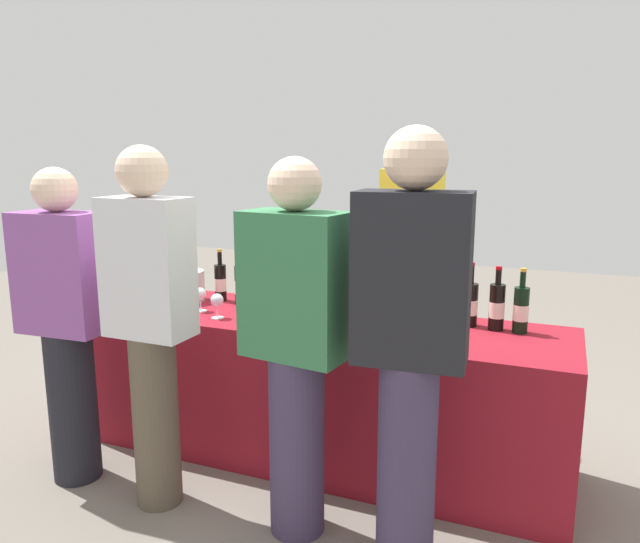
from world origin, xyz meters
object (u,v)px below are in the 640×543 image
at_px(server_pouring, 410,261).
at_px(menu_board, 275,318).
at_px(wine_bottle_1, 242,284).
at_px(ice_bucket, 185,286).
at_px(wine_bottle_4, 350,292).
at_px(wine_bottle_7, 521,309).
at_px(guest_3, 410,340).
at_px(wine_glass_0, 200,295).
at_px(wine_bottle_2, 302,289).
at_px(guest_2, 296,340).
at_px(wine_bottle_6, 497,307).
at_px(guest_0, 66,319).
at_px(guest_1, 150,316).
at_px(wine_bottle_3, 326,291).
at_px(wine_bottle_0, 220,282).
at_px(wine_bottle_5, 470,304).
at_px(wine_glass_2, 415,318).

distance_m(server_pouring, menu_board, 1.27).
relative_size(wine_bottle_1, ice_bucket, 1.47).
bearing_deg(menu_board, wine_bottle_4, -45.33).
bearing_deg(wine_bottle_1, wine_bottle_7, 0.90).
bearing_deg(guest_3, wine_bottle_7, 62.98).
bearing_deg(wine_glass_0, wine_bottle_4, 17.83).
bearing_deg(wine_bottle_2, guest_2, -67.54).
bearing_deg(server_pouring, menu_board, -23.19).
xyz_separation_m(wine_bottle_6, server_pouring, (-0.55, 0.49, 0.11)).
height_order(guest_0, guest_2, guest_2).
bearing_deg(ice_bucket, guest_1, -65.42).
bearing_deg(wine_bottle_3, guest_0, -140.98).
bearing_deg(wine_bottle_0, wine_bottle_3, 0.35).
xyz_separation_m(wine_bottle_4, guest_2, (0.04, -0.78, -0.03)).
relative_size(wine_bottle_7, guest_1, 0.19).
height_order(wine_bottle_2, wine_bottle_4, wine_bottle_4).
bearing_deg(wine_bottle_5, guest_2, -125.44).
height_order(wine_bottle_1, wine_bottle_5, wine_bottle_1).
relative_size(wine_glass_2, guest_1, 0.08).
bearing_deg(guest_3, guest_2, 170.80).
distance_m(wine_bottle_5, guest_1, 1.52).
xyz_separation_m(wine_bottle_4, wine_glass_0, (-0.77, -0.25, -0.03)).
relative_size(guest_2, menu_board, 1.90).
bearing_deg(guest_1, server_pouring, 58.33).
relative_size(wine_bottle_6, ice_bucket, 1.41).
xyz_separation_m(wine_bottle_6, wine_bottle_7, (0.11, -0.01, -0.00)).
height_order(wine_bottle_5, guest_1, guest_1).
height_order(wine_bottle_3, ice_bucket, wine_bottle_3).
distance_m(wine_bottle_0, wine_bottle_1, 0.16).
xyz_separation_m(wine_bottle_0, menu_board, (-0.09, 0.87, -0.45)).
bearing_deg(server_pouring, wine_bottle_2, 39.79).
relative_size(wine_bottle_3, ice_bucket, 1.43).
height_order(wine_glass_2, guest_3, guest_3).
height_order(wine_bottle_6, server_pouring, server_pouring).
height_order(wine_glass_0, guest_1, guest_1).
bearing_deg(ice_bucket, wine_bottle_6, 2.44).
xyz_separation_m(wine_bottle_4, wine_bottle_5, (0.62, 0.02, -0.01)).
bearing_deg(wine_bottle_1, guest_2, -47.92).
relative_size(guest_0, guest_3, 0.91).
bearing_deg(guest_2, menu_board, 127.09).
xyz_separation_m(wine_bottle_2, guest_0, (-0.86, -0.84, -0.04)).
xyz_separation_m(wine_bottle_3, guest_1, (-0.50, -0.84, 0.02)).
distance_m(wine_bottle_4, wine_bottle_5, 0.62).
bearing_deg(menu_board, wine_bottle_2, -55.64).
bearing_deg(menu_board, guest_1, -82.42).
height_order(wine_bottle_6, guest_1, guest_1).
relative_size(wine_bottle_1, guest_0, 0.21).
relative_size(wine_bottle_1, server_pouring, 0.19).
relative_size(ice_bucket, menu_board, 0.26).
bearing_deg(guest_3, server_pouring, 99.14).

